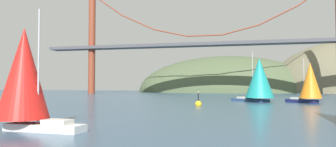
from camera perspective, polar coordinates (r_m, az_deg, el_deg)
name	(u,v)px	position (r m, az deg, el deg)	size (l,w,h in m)	color
ground_plane	(62,125)	(29.50, -18.36, -8.68)	(360.00, 360.00, 0.00)	#385670
headland_center	(225,92)	(160.16, 10.21, -3.30)	(88.67, 44.00, 35.63)	#4C5B3D
suspension_bridge	(204,42)	(121.88, 6.54, 5.58)	(129.44, 6.00, 41.34)	brown
sailboat_red_spinnaker	(25,76)	(26.82, -24.20, -0.41)	(7.31, 4.21, 9.24)	white
sailboat_orange_sail	(310,82)	(66.44, 24.00, -1.35)	(7.10, 7.07, 8.63)	#191E4C
sailboat_teal_sail	(259,79)	(68.23, 15.93, -0.94)	(10.05, 9.88, 10.49)	navy
channel_buoy	(198,104)	(53.38, 5.44, -5.39)	(1.10, 1.10, 2.64)	gold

